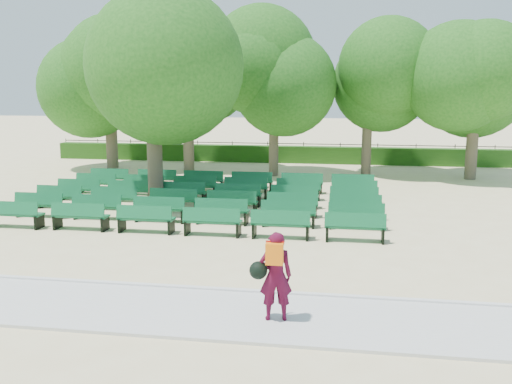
# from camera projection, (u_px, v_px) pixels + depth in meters

# --- Properties ---
(ground) EXTENTS (120.00, 120.00, 0.00)m
(ground) POSITION_uv_depth(u_px,v_px,m) (234.00, 220.00, 17.65)
(ground) COLOR beige
(paving) EXTENTS (30.00, 2.20, 0.06)m
(paving) POSITION_uv_depth(u_px,v_px,m) (155.00, 310.00, 10.46)
(paving) COLOR beige
(paving) RESTS_ON ground
(curb) EXTENTS (30.00, 0.12, 0.10)m
(curb) POSITION_uv_depth(u_px,v_px,m) (174.00, 288.00, 11.58)
(curb) COLOR silver
(curb) RESTS_ON ground
(hedge) EXTENTS (26.00, 0.70, 0.90)m
(hedge) POSITION_uv_depth(u_px,v_px,m) (285.00, 154.00, 31.16)
(hedge) COLOR #204B13
(hedge) RESTS_ON ground
(fence) EXTENTS (26.00, 0.10, 1.02)m
(fence) POSITION_uv_depth(u_px,v_px,m) (285.00, 162.00, 31.63)
(fence) COLOR black
(fence) RESTS_ON ground
(tree_line) EXTENTS (21.80, 6.80, 7.04)m
(tree_line) POSITION_uv_depth(u_px,v_px,m) (275.00, 173.00, 27.36)
(tree_line) COLOR #245F19
(tree_line) RESTS_ON ground
(bench_array) EXTENTS (1.61, 0.51, 1.01)m
(bench_array) POSITION_uv_depth(u_px,v_px,m) (208.00, 206.00, 19.34)
(bench_array) COLOR #105E33
(bench_array) RESTS_ON ground
(tree_among) EXTENTS (5.36, 5.36, 7.20)m
(tree_among) POSITION_uv_depth(u_px,v_px,m) (152.00, 66.00, 19.11)
(tree_among) COLOR brown
(tree_among) RESTS_ON ground
(person) EXTENTS (0.77, 0.50, 1.58)m
(person) POSITION_uv_depth(u_px,v_px,m) (274.00, 275.00, 9.83)
(person) COLOR #450920
(person) RESTS_ON ground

